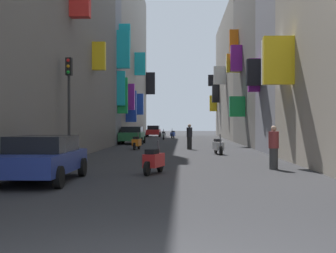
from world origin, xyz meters
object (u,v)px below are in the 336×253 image
(parked_car_red, at_px, (153,131))
(pedestrian_near_left, at_px, (274,148))
(parked_car_blue, at_px, (41,157))
(scooter_red, at_px, (154,160))
(parked_car_green, at_px, (132,135))
(traffic_light_near_corner, at_px, (69,92))
(scooter_orange, at_px, (137,142))
(pedestrian_crossing, at_px, (189,137))
(scooter_blue, at_px, (173,134))
(scooter_silver, at_px, (218,146))
(scooter_white, at_px, (164,135))

(parked_car_red, relative_size, pedestrian_near_left, 2.51)
(parked_car_blue, relative_size, scooter_red, 2.37)
(parked_car_green, xyz_separation_m, traffic_light_near_corner, (-0.57, -18.78, 2.29))
(scooter_orange, bearing_deg, pedestrian_crossing, 4.25)
(parked_car_red, height_order, scooter_blue, parked_car_red)
(scooter_silver, bearing_deg, pedestrian_crossing, 108.17)
(scooter_red, relative_size, pedestrian_crossing, 1.06)
(parked_car_green, relative_size, scooter_silver, 2.18)
(pedestrian_crossing, bearing_deg, traffic_light_near_corner, -116.02)
(scooter_blue, xyz_separation_m, pedestrian_crossing, (1.63, -23.17, 0.37))
(scooter_blue, bearing_deg, traffic_light_near_corner, -96.13)
(scooter_silver, xyz_separation_m, scooter_blue, (-3.17, 27.85, 0.00))
(parked_car_red, distance_m, scooter_red, 43.43)
(parked_car_blue, height_order, traffic_light_near_corner, traffic_light_near_corner)
(parked_car_blue, xyz_separation_m, pedestrian_near_left, (7.56, 3.77, 0.09))
(parked_car_blue, height_order, pedestrian_crossing, pedestrian_crossing)
(scooter_orange, xyz_separation_m, pedestrian_near_left, (6.44, -12.65, 0.35))
(scooter_orange, distance_m, pedestrian_near_left, 14.20)
(parked_car_green, distance_m, traffic_light_near_corner, 18.92)
(scooter_blue, distance_m, traffic_light_near_corner, 34.28)
(parked_car_green, bearing_deg, pedestrian_crossing, -59.36)
(scooter_red, height_order, pedestrian_near_left, pedestrian_near_left)
(scooter_blue, bearing_deg, pedestrian_crossing, -85.97)
(parked_car_red, distance_m, pedestrian_crossing, 29.06)
(parked_car_blue, xyz_separation_m, pedestrian_crossing, (4.60, 16.68, 0.11))
(parked_car_green, xyz_separation_m, pedestrian_near_left, (7.67, -20.86, 0.04))
(scooter_white, height_order, pedestrian_crossing, pedestrian_crossing)
(pedestrian_crossing, distance_m, pedestrian_near_left, 13.24)
(scooter_white, bearing_deg, parked_car_red, 99.43)
(scooter_silver, relative_size, pedestrian_crossing, 1.12)
(parked_car_red, distance_m, scooter_orange, 29.01)
(parked_car_blue, relative_size, traffic_light_near_corner, 0.93)
(scooter_silver, height_order, pedestrian_crossing, pedestrian_crossing)
(pedestrian_near_left, distance_m, traffic_light_near_corner, 8.79)
(parked_car_green, xyz_separation_m, scooter_white, (2.22, 10.01, -0.31))
(scooter_blue, relative_size, pedestrian_crossing, 1.14)
(parked_car_blue, bearing_deg, scooter_red, 33.24)
(scooter_red, bearing_deg, scooter_blue, 90.32)
(parked_car_blue, xyz_separation_m, scooter_red, (3.18, 2.09, -0.26))
(parked_car_green, relative_size, pedestrian_near_left, 2.51)
(scooter_white, xyz_separation_m, scooter_blue, (0.86, 5.21, 0.00))
(scooter_silver, distance_m, scooter_red, 10.34)
(scooter_orange, bearing_deg, scooter_blue, 85.48)
(parked_car_blue, bearing_deg, parked_car_red, 89.59)
(parked_car_green, bearing_deg, parked_car_red, 88.81)
(parked_car_green, relative_size, traffic_light_near_corner, 0.90)
(scooter_silver, xyz_separation_m, traffic_light_near_corner, (-6.82, -6.14, 2.59))
(scooter_silver, bearing_deg, scooter_blue, 96.49)
(scooter_red, bearing_deg, pedestrian_crossing, 84.45)
(pedestrian_crossing, height_order, traffic_light_near_corner, traffic_light_near_corner)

